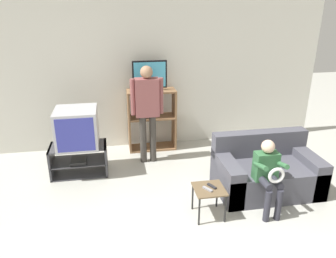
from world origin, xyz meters
TOP-DOWN VIEW (x-y plane):
  - wall_back at (0.00, 3.51)m, footprint 6.40×0.06m
  - tv_stand at (-1.29, 2.49)m, footprint 0.87×0.46m
  - television_main at (-1.27, 2.49)m, footprint 0.62×0.60m
  - media_shelf at (-0.03, 3.26)m, footprint 0.86×0.36m
  - television_flat at (-0.05, 3.24)m, footprint 0.60×0.20m
  - snack_table at (0.41, 1.08)m, footprint 0.38×0.38m
  - remote_control_black at (0.45, 1.10)m, footprint 0.10×0.14m
  - remote_control_white at (0.38, 1.05)m, footprint 0.11×0.14m
  - couch at (1.41, 1.55)m, footprint 1.42×0.86m
  - person_standing_adult at (-0.16, 2.74)m, footprint 0.53×0.20m
  - person_seated_child at (1.17, 1.06)m, footprint 0.33×0.43m

SIDE VIEW (x-z plane):
  - tv_stand at x=-1.29m, z-range 0.00..0.48m
  - couch at x=1.41m, z-range -0.12..0.68m
  - snack_table at x=0.41m, z-range 0.14..0.54m
  - remote_control_black at x=0.45m, z-range 0.40..0.42m
  - remote_control_white at x=0.38m, z-range 0.40..0.42m
  - media_shelf at x=-0.03m, z-range 0.01..1.13m
  - person_seated_child at x=1.17m, z-range 0.09..1.06m
  - television_main at x=-1.27m, z-range 0.49..1.08m
  - person_standing_adult at x=-0.16m, z-range 0.18..1.83m
  - wall_back at x=0.00m, z-range 0.00..2.60m
  - television_flat at x=-0.05m, z-range 1.11..1.63m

